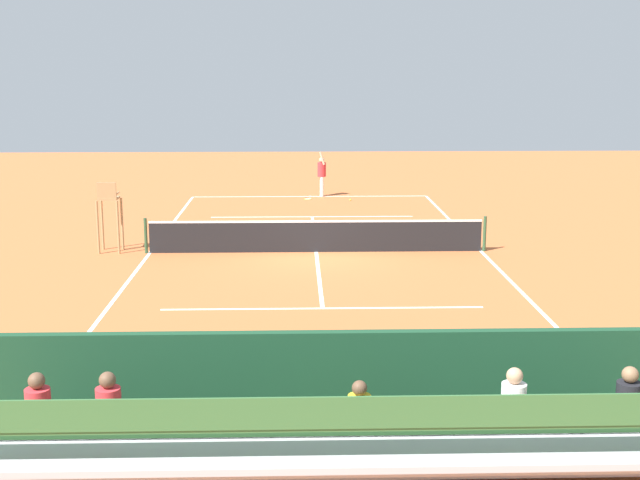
% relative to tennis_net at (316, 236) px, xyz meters
% --- Properties ---
extents(ground_plane, '(60.00, 60.00, 0.00)m').
position_rel_tennis_net_xyz_m(ground_plane, '(0.00, 0.00, -0.50)').
color(ground_plane, '#BC6033').
extents(court_line_markings, '(10.10, 22.20, 0.01)m').
position_rel_tennis_net_xyz_m(court_line_markings, '(0.00, -0.04, -0.50)').
color(court_line_markings, white).
rests_on(court_line_markings, ground).
extents(tennis_net, '(10.30, 0.10, 1.07)m').
position_rel_tennis_net_xyz_m(tennis_net, '(0.00, 0.00, 0.00)').
color(tennis_net, black).
rests_on(tennis_net, ground).
extents(backdrop_wall, '(18.00, 0.16, 2.00)m').
position_rel_tennis_net_xyz_m(backdrop_wall, '(0.00, 14.00, 0.50)').
color(backdrop_wall, '#194228').
rests_on(backdrop_wall, ground).
extents(bleacher_stand, '(9.06, 2.40, 2.35)m').
position_rel_tennis_net_xyz_m(bleacher_stand, '(0.02, 15.34, 0.41)').
color(bleacher_stand, '#B2B2B7').
rests_on(bleacher_stand, ground).
extents(umpire_chair, '(0.67, 0.67, 2.14)m').
position_rel_tennis_net_xyz_m(umpire_chair, '(6.20, -0.20, 0.81)').
color(umpire_chair, '#A88456').
rests_on(umpire_chair, ground).
extents(courtside_bench, '(1.80, 0.40, 0.93)m').
position_rel_tennis_net_xyz_m(courtside_bench, '(-2.50, 13.27, 0.06)').
color(courtside_bench, '#9E754C').
rests_on(courtside_bench, ground).
extents(equipment_bag, '(0.90, 0.36, 0.36)m').
position_rel_tennis_net_xyz_m(equipment_bag, '(-1.01, 13.40, -0.32)').
color(equipment_bag, '#B22D2D').
rests_on(equipment_bag, ground).
extents(tennis_player, '(0.38, 0.54, 1.93)m').
position_rel_tennis_net_xyz_m(tennis_player, '(-0.51, -11.07, 0.51)').
color(tennis_player, white).
rests_on(tennis_player, ground).
extents(tennis_racket, '(0.36, 0.58, 0.03)m').
position_rel_tennis_net_xyz_m(tennis_racket, '(0.10, -10.24, -0.49)').
color(tennis_racket, black).
rests_on(tennis_racket, ground).
extents(tennis_ball_near, '(0.07, 0.07, 0.07)m').
position_rel_tennis_net_xyz_m(tennis_ball_near, '(-1.66, -9.82, -0.47)').
color(tennis_ball_near, '#CCDB33').
rests_on(tennis_ball_near, ground).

